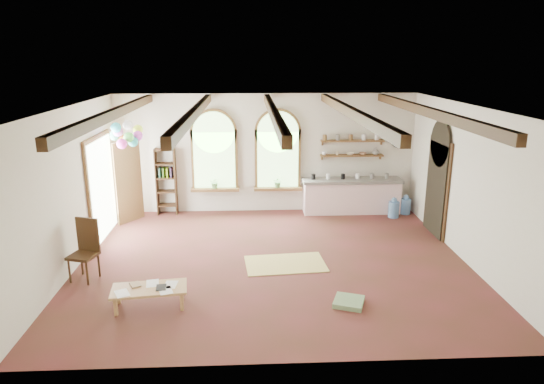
{
  "coord_description": "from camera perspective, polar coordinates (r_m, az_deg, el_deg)",
  "views": [
    {
      "loc": [
        -0.48,
        -9.35,
        4.15
      ],
      "look_at": [
        0.0,
        0.6,
        1.34
      ],
      "focal_mm": 32.0,
      "sensor_mm": 36.0,
      "label": 1
    }
  ],
  "objects": [
    {
      "name": "bookshelf",
      "position": [
        13.27,
        -12.34,
        1.21
      ],
      "size": [
        0.53,
        0.32,
        1.8
      ],
      "color": "#3B2512",
      "rests_on": "floor"
    },
    {
      "name": "tablet",
      "position": [
        8.57,
        -12.91,
        -10.88
      ],
      "size": [
        0.19,
        0.26,
        0.01
      ],
      "primitive_type": "cube",
      "rotation": [
        0.0,
        0.0,
        0.11
      ],
      "color": "black",
      "rests_on": "coffee_table"
    },
    {
      "name": "floor",
      "position": [
        10.24,
        0.14,
        -8.14
      ],
      "size": [
        8.0,
        8.0,
        0.0
      ],
      "primitive_type": "plane",
      "color": "maroon",
      "rests_on": "ground"
    },
    {
      "name": "table_book",
      "position": [
        8.75,
        -16.3,
        -10.54
      ],
      "size": [
        0.25,
        0.28,
        0.02
      ],
      "primitive_type": "imported",
      "rotation": [
        0.0,
        0.0,
        0.49
      ],
      "color": "olive",
      "rests_on": "coffee_table"
    },
    {
      "name": "side_chair",
      "position": [
        10.01,
        -21.17,
        -7.74
      ],
      "size": [
        0.59,
        0.59,
        1.18
      ],
      "color": "#3B2512",
      "rests_on": "floor"
    },
    {
      "name": "left_doorway",
      "position": [
        12.05,
        -19.43,
        0.43
      ],
      "size": [
        0.1,
        1.9,
        2.5
      ],
      "primitive_type": "cube",
      "color": "brown",
      "rests_on": "floor"
    },
    {
      "name": "shelf_bowl_b",
      "position": [
        13.34,
        10.64,
        4.47
      ],
      "size": [
        0.2,
        0.2,
        0.06
      ],
      "primitive_type": "imported",
      "color": "#8C664C",
      "rests_on": "wall_shelf_lower"
    },
    {
      "name": "water_jug_a",
      "position": [
        13.62,
        15.43,
        -1.55
      ],
      "size": [
        0.28,
        0.28,
        0.54
      ],
      "color": "#5682B9",
      "rests_on": "floor"
    },
    {
      "name": "ceiling_beams",
      "position": [
        9.42,
        0.15,
        9.36
      ],
      "size": [
        6.2,
        6.8,
        0.18
      ],
      "primitive_type": null,
      "color": "#3B2512",
      "rests_on": "ceiling"
    },
    {
      "name": "right_doorway",
      "position": [
        12.11,
        18.77,
        0.32
      ],
      "size": [
        0.1,
        1.3,
        2.4
      ],
      "primitive_type": "cube",
      "color": "black",
      "rests_on": "floor"
    },
    {
      "name": "floor_mat",
      "position": [
        10.11,
        1.58,
        -8.43
      ],
      "size": [
        1.71,
        1.14,
        0.02
      ],
      "primitive_type": "cube",
      "rotation": [
        0.0,
        0.0,
        0.09
      ],
      "color": "tan",
      "rests_on": "floor"
    },
    {
      "name": "potted_plant_right",
      "position": [
        13.12,
        0.71,
        1.19
      ],
      "size": [
        0.27,
        0.23,
        0.3
      ],
      "primitive_type": "imported",
      "color": "#598C4C",
      "rests_on": "window_right"
    },
    {
      "name": "shelf_cup_a",
      "position": [
        13.14,
        6.17,
        4.56
      ],
      "size": [
        0.12,
        0.1,
        0.1
      ],
      "primitive_type": "imported",
      "color": "white",
      "rests_on": "wall_shelf_lower"
    },
    {
      "name": "wall_shelf_lower",
      "position": [
        13.29,
        9.36,
        4.26
      ],
      "size": [
        1.7,
        0.24,
        0.04
      ],
      "primitive_type": "cube",
      "color": "brown",
      "rests_on": "wall_back"
    },
    {
      "name": "kitchen_counter",
      "position": [
        13.37,
        9.32,
        -0.41
      ],
      "size": [
        2.68,
        0.62,
        0.94
      ],
      "color": "silver",
      "rests_on": "floor"
    },
    {
      "name": "floor_cushion",
      "position": [
        8.69,
        9.02,
        -12.65
      ],
      "size": [
        0.63,
        0.63,
        0.09
      ],
      "primitive_type": "cube",
      "rotation": [
        0.0,
        0.0,
        -0.35
      ],
      "color": "#6F8F62",
      "rests_on": "floor"
    },
    {
      "name": "wall_shelf_upper",
      "position": [
        13.21,
        9.44,
        5.96
      ],
      "size": [
        1.7,
        0.24,
        0.04
      ],
      "primitive_type": "cube",
      "color": "brown",
      "rests_on": "wall_back"
    },
    {
      "name": "shelf_bowl_a",
      "position": [
        13.27,
        9.16,
        4.46
      ],
      "size": [
        0.22,
        0.22,
        0.05
      ],
      "primitive_type": "imported",
      "color": "beige",
      "rests_on": "wall_shelf_lower"
    },
    {
      "name": "shelf_vase",
      "position": [
        13.42,
        12.11,
        4.74
      ],
      "size": [
        0.18,
        0.18,
        0.19
      ],
      "primitive_type": "imported",
      "color": "slate",
      "rests_on": "wall_shelf_lower"
    },
    {
      "name": "coffee_table",
      "position": [
        8.64,
        -14.24,
        -11.11
      ],
      "size": [
        1.31,
        0.72,
        0.36
      ],
      "color": "#A1744A",
      "rests_on": "floor"
    },
    {
      "name": "shelf_cup_b",
      "position": [
        13.2,
        7.67,
        4.55
      ],
      "size": [
        0.1,
        0.1,
        0.09
      ],
      "primitive_type": "imported",
      "color": "beige",
      "rests_on": "wall_shelf_lower"
    },
    {
      "name": "balloon_cluster",
      "position": [
        12.15,
        -16.81,
        6.46
      ],
      "size": [
        0.82,
        0.85,
        1.15
      ],
      "color": "silver",
      "rests_on": "floor"
    },
    {
      "name": "water_jug_b",
      "position": [
        13.25,
        14.13,
        -1.92
      ],
      "size": [
        0.28,
        0.28,
        0.55
      ],
      "color": "#5682B9",
      "rests_on": "floor"
    },
    {
      "name": "potted_plant_left",
      "position": [
        13.12,
        -6.73,
        1.09
      ],
      "size": [
        0.27,
        0.23,
        0.3
      ],
      "primitive_type": "imported",
      "color": "#598C4C",
      "rests_on": "window_left"
    },
    {
      "name": "wall_clock",
      "position": [
        13.61,
        14.55,
        5.74
      ],
      "size": [
        0.32,
        0.04,
        0.32
      ],
      "primitive_type": "cylinder",
      "rotation": [
        1.57,
        0.0,
        0.0
      ],
      "color": "black",
      "rests_on": "wall_back"
    },
    {
      "name": "window_left",
      "position": [
        13.05,
        -6.8,
        4.53
      ],
      "size": [
        1.3,
        0.28,
        2.2
      ],
      "color": "brown",
      "rests_on": "floor"
    },
    {
      "name": "window_right",
      "position": [
        13.04,
        0.69,
        4.63
      ],
      "size": [
        1.3,
        0.28,
        2.2
      ],
      "color": "brown",
      "rests_on": "floor"
    }
  ]
}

